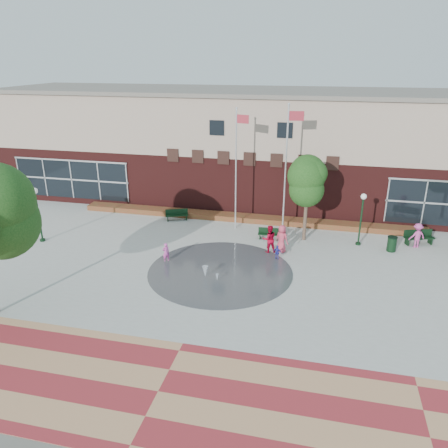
% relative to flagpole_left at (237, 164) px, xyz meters
% --- Properties ---
extents(ground, '(120.00, 120.00, 0.00)m').
position_rel_flagpole_left_xyz_m(ground, '(0.48, -9.94, -4.79)').
color(ground, '#666056').
rests_on(ground, ground).
extents(plaza_concrete, '(46.00, 18.00, 0.01)m').
position_rel_flagpole_left_xyz_m(plaza_concrete, '(0.48, -5.94, -4.78)').
color(plaza_concrete, '#A8A8A0').
rests_on(plaza_concrete, ground).
extents(paver_band, '(46.00, 6.00, 0.01)m').
position_rel_flagpole_left_xyz_m(paver_band, '(0.48, -16.94, -4.78)').
color(paver_band, maroon).
rests_on(paver_band, ground).
extents(splash_pad, '(8.40, 8.40, 0.01)m').
position_rel_flagpole_left_xyz_m(splash_pad, '(0.48, -6.94, -4.78)').
color(splash_pad, '#383A3D').
rests_on(splash_pad, ground).
extents(library_building, '(44.40, 10.40, 9.20)m').
position_rel_flagpole_left_xyz_m(library_building, '(0.48, 7.53, -0.14)').
color(library_building, '#481817').
rests_on(library_building, ground).
extents(flower_bed, '(26.00, 1.20, 0.40)m').
position_rel_flagpole_left_xyz_m(flower_bed, '(0.48, 1.66, -4.79)').
color(flower_bed, '#A61920').
rests_on(flower_bed, ground).
extents(flagpole_left, '(0.97, 0.37, 8.60)m').
position_rel_flagpole_left_xyz_m(flagpole_left, '(0.00, 0.00, 0.00)').
color(flagpole_left, silver).
rests_on(flagpole_left, ground).
extents(flagpole_right, '(1.10, 0.22, 8.93)m').
position_rel_flagpole_left_xyz_m(flagpole_right, '(3.43, 0.12, 0.20)').
color(flagpole_right, silver).
rests_on(flagpole_right, ground).
extents(lamp_left, '(0.40, 0.40, 3.75)m').
position_rel_flagpole_left_xyz_m(lamp_left, '(-12.30, -5.30, -2.45)').
color(lamp_left, black).
rests_on(lamp_left, ground).
extents(lamp_right, '(0.38, 0.38, 3.55)m').
position_rel_flagpole_left_xyz_m(lamp_right, '(8.52, -1.12, -2.58)').
color(lamp_right, black).
rests_on(lamp_right, ground).
extents(bench_left, '(1.75, 1.08, 0.85)m').
position_rel_flagpole_left_xyz_m(bench_left, '(-4.71, 0.57, -4.51)').
color(bench_left, black).
rests_on(bench_left, ground).
extents(bench_mid, '(1.59, 0.53, 0.79)m').
position_rel_flagpole_left_xyz_m(bench_mid, '(2.66, -1.53, -4.53)').
color(bench_mid, black).
rests_on(bench_mid, ground).
extents(bench_right, '(2.02, 1.14, 0.98)m').
position_rel_flagpole_left_xyz_m(bench_right, '(12.42, -0.16, -4.47)').
color(bench_right, black).
rests_on(bench_right, ground).
extents(trash_can, '(0.61, 0.61, 1.01)m').
position_rel_flagpole_left_xyz_m(trash_can, '(10.53, -1.71, -4.28)').
color(trash_can, black).
rests_on(trash_can, ground).
extents(tree_mid, '(3.28, 3.28, 5.53)m').
position_rel_flagpole_left_xyz_m(tree_mid, '(4.95, -1.09, -0.76)').
color(tree_mid, '#4A362A').
rests_on(tree_mid, ground).
extents(water_jet_a, '(0.35, 0.35, 0.67)m').
position_rel_flagpole_left_xyz_m(water_jet_a, '(-0.17, -7.84, -4.79)').
color(water_jet_a, white).
rests_on(water_jet_a, ground).
extents(water_jet_b, '(0.18, 0.18, 0.40)m').
position_rel_flagpole_left_xyz_m(water_jet_b, '(0.58, -8.09, -4.79)').
color(water_jet_b, white).
rests_on(water_jet_b, ground).
extents(child_splash, '(0.52, 0.51, 1.21)m').
position_rel_flagpole_left_xyz_m(child_splash, '(-3.04, -6.37, -4.18)').
color(child_splash, '#CE47A5').
rests_on(child_splash, ground).
extents(adult_red, '(1.09, 0.99, 1.83)m').
position_rel_flagpole_left_xyz_m(adult_red, '(2.88, -3.63, -3.87)').
color(adult_red, '#AA0622').
rests_on(adult_red, ground).
extents(adult_pink, '(1.06, 0.93, 1.82)m').
position_rel_flagpole_left_xyz_m(adult_pink, '(3.65, -3.38, -3.88)').
color(adult_pink, '#D13F59').
rests_on(adult_pink, ground).
extents(child_blue, '(0.59, 0.34, 0.94)m').
position_rel_flagpole_left_xyz_m(child_blue, '(3.53, -4.59, -4.31)').
color(child_blue, '#2F33A8').
rests_on(child_blue, ground).
extents(person_bench, '(1.23, 0.98, 1.66)m').
position_rel_flagpole_left_xyz_m(person_bench, '(12.17, -0.70, -3.95)').
color(person_bench, '#CC4796').
rests_on(person_bench, ground).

